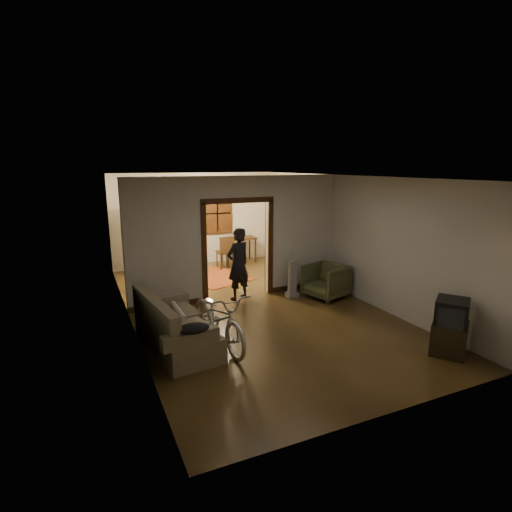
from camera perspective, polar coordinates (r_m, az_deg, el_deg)
floor at (r=8.82m, az=-0.80°, el=-7.22°), size 5.00×8.50×0.01m
ceiling at (r=8.28m, az=-0.87°, el=11.29°), size 5.00×8.50×0.01m
wall_back at (r=12.40m, az=-8.67°, el=5.21°), size 5.00×0.02×2.80m
wall_left at (r=7.81m, az=-17.92°, el=0.20°), size 0.02×8.50×2.80m
wall_right at (r=9.68m, az=12.89°, el=2.88°), size 0.02×8.50×2.80m
partition_wall at (r=9.12m, az=-2.71°, el=2.58°), size 5.00×0.14×2.80m
door_casing at (r=9.18m, az=-2.69°, el=0.73°), size 1.74×0.20×2.32m
far_window at (r=12.55m, az=-5.55°, el=6.08°), size 0.98×0.06×1.28m
chandelier at (r=10.64m, az=-6.27°, el=9.16°), size 0.24×0.24×0.24m
light_switch at (r=9.51m, az=3.37°, el=2.08°), size 0.08×0.01×0.12m
sofa at (r=6.95m, az=-11.27°, el=-9.18°), size 1.14×2.07×0.91m
rolled_paper at (r=7.21m, az=-11.06°, el=-7.67°), size 0.10×0.83×0.10m
jacket at (r=6.05m, az=-8.90°, el=-10.17°), size 0.47×0.35×0.14m
bicycle at (r=6.89m, az=-5.35°, el=-8.75°), size 0.88×1.97×1.00m
armchair at (r=9.42m, az=9.95°, el=-3.56°), size 1.07×1.05×0.79m
tv_stand at (r=7.38m, az=25.85°, el=-10.52°), size 0.78×0.77×0.53m
crt_tv at (r=7.23m, az=26.19°, el=-7.36°), size 0.72×0.71×0.46m
vacuum at (r=9.34m, az=5.21°, el=-3.28°), size 0.28×0.23×0.87m
person at (r=9.07m, az=-2.55°, el=-1.15°), size 0.71×0.58×1.66m
oriental_rug at (r=11.11m, az=-5.97°, el=-2.96°), size 1.97×2.28×0.01m
locker at (r=11.73m, az=-14.37°, el=2.27°), size 1.06×0.79×1.90m
globe at (r=11.59m, az=-14.65°, el=7.09°), size 0.27×0.27×0.27m
desk at (r=12.61m, az=-2.50°, el=0.83°), size 1.19×0.88×0.79m
desk_chair at (r=11.92m, az=-4.49°, el=0.56°), size 0.52×0.52×0.98m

